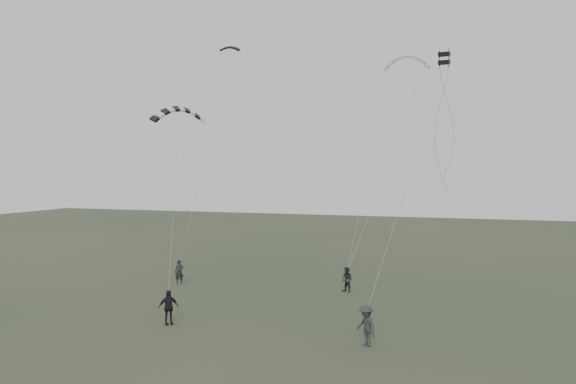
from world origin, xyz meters
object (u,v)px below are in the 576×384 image
(flyer_right, at_px, (347,280))
(flyer_center, at_px, (168,307))
(flyer_left, at_px, (179,272))
(flyer_far, at_px, (366,326))
(kite_striped, at_px, (179,109))
(kite_box, at_px, (444,58))
(kite_dark_small, at_px, (230,47))
(kite_pale_large, at_px, (406,57))

(flyer_right, relative_size, flyer_center, 0.92)
(flyer_left, distance_m, flyer_far, 17.97)
(kite_striped, distance_m, kite_box, 15.81)
(kite_dark_small, xyz_separation_m, kite_box, (15.39, -5.80, -2.84))
(kite_pale_large, bearing_deg, flyer_left, -153.47)
(kite_box, bearing_deg, kite_dark_small, 167.58)
(kite_box, bearing_deg, flyer_right, 155.01)
(flyer_left, bearing_deg, kite_box, -32.40)
(flyer_far, bearing_deg, kite_pale_large, 134.75)
(flyer_far, xyz_separation_m, kite_dark_small, (-12.43, 12.50, 16.02))
(flyer_right, xyz_separation_m, flyer_far, (3.27, -10.79, 0.12))
(flyer_far, height_order, kite_dark_small, kite_dark_small)
(kite_pale_large, height_order, kite_box, kite_pale_large)
(flyer_left, relative_size, flyer_far, 0.89)
(flyer_right, bearing_deg, flyer_left, -148.61)
(flyer_center, xyz_separation_m, kite_box, (13.40, 6.42, 13.23))
(flyer_right, distance_m, kite_pale_large, 17.43)
(flyer_left, xyz_separation_m, kite_striped, (2.49, -4.32, 10.94))
(flyer_left, bearing_deg, kite_striped, -82.93)
(kite_dark_small, bearing_deg, flyer_right, -24.00)
(flyer_left, height_order, flyer_right, flyer_left)
(kite_box, bearing_deg, flyer_left, 178.80)
(kite_dark_small, xyz_separation_m, kite_pale_large, (12.06, 5.33, -0.47))
(kite_striped, relative_size, kite_box, 4.80)
(flyer_right, relative_size, kite_striped, 0.51)
(flyer_far, xyz_separation_m, kite_pale_large, (-0.37, 17.84, 15.55))
(flyer_right, relative_size, kite_box, 2.43)
(flyer_right, height_order, kite_box, kite_box)
(kite_dark_small, relative_size, kite_striped, 0.44)
(kite_dark_small, bearing_deg, flyer_far, -58.56)
(flyer_left, height_order, kite_striped, kite_striped)
(flyer_left, relative_size, kite_striped, 0.52)
(flyer_center, height_order, flyer_far, flyer_far)
(flyer_right, relative_size, kite_dark_small, 1.14)
(kite_striped, bearing_deg, flyer_left, 77.34)
(flyer_left, xyz_separation_m, flyer_far, (15.12, -9.71, 0.10))
(flyer_left, height_order, kite_pale_large, kite_pale_large)
(flyer_right, bearing_deg, flyer_far, -46.92)
(flyer_far, relative_size, kite_dark_small, 1.30)
(flyer_left, relative_size, kite_pale_large, 0.50)
(flyer_center, height_order, kite_pale_large, kite_pale_large)
(flyer_left, bearing_deg, kite_pale_large, 5.89)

